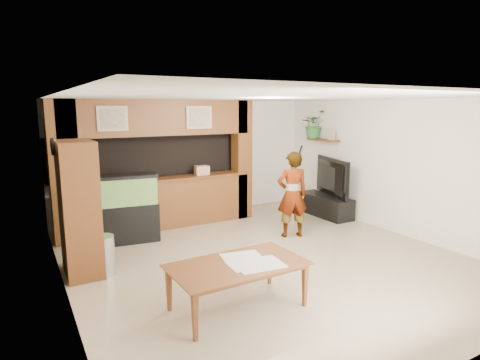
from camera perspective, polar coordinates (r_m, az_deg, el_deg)
floor at (r=6.73m, az=3.65°, el=-11.05°), size 6.50×6.50×0.00m
ceiling at (r=6.27m, az=3.93°, el=11.66°), size 6.50×6.50×0.00m
wall_back at (r=9.23m, az=-7.39°, el=3.06°), size 6.00×0.00×6.00m
wall_left at (r=5.37m, az=-24.04°, el=-2.94°), size 0.00×6.50×6.50m
wall_right at (r=8.39m, az=21.17°, el=1.73°), size 0.00×6.50×6.50m
partition at (r=8.34m, az=-11.83°, el=2.24°), size 4.20×0.99×2.60m
wall_clock at (r=6.27m, az=-25.07°, el=4.32°), size 0.05×0.25×0.25m
wall_shelf at (r=9.59m, az=11.69°, el=5.60°), size 0.25×0.90×0.04m
pantry_cabinet at (r=6.29m, az=-21.91°, el=-3.84°), size 0.50×0.81×1.99m
trash_can at (r=6.33m, az=-18.82°, el=-10.13°), size 0.32×0.32×0.59m
aquarium at (r=7.60m, az=-15.87°, el=-4.07°), size 1.13×0.43×1.26m
tv_stand at (r=9.41m, az=11.97°, el=-3.56°), size 0.51×1.40×0.47m
television at (r=9.27m, az=12.12°, el=0.42°), size 0.62×1.48×0.86m
photo_frame at (r=9.36m, az=12.91°, el=6.25°), size 0.06×0.17×0.22m
potted_plant at (r=9.79m, az=10.42°, el=7.79°), size 0.74×0.69×0.66m
person at (r=7.66m, az=7.43°, el=-2.06°), size 0.69×0.55×1.64m
microphone at (r=7.43m, az=8.64°, el=4.33°), size 0.04×0.10×0.16m
dining_table at (r=5.05m, az=-0.14°, el=-15.00°), size 1.67×0.96×0.58m
newspaper_a at (r=4.94m, az=1.26°, el=-11.85°), size 0.52×0.39×0.01m
newspaper_b at (r=4.93m, az=2.69°, el=-11.89°), size 0.63×0.48×0.01m
newspaper_c at (r=5.16m, az=0.22°, el=-10.86°), size 0.56×0.46×0.01m
counter_box at (r=8.52m, az=-5.45°, el=1.38°), size 0.30×0.22×0.19m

